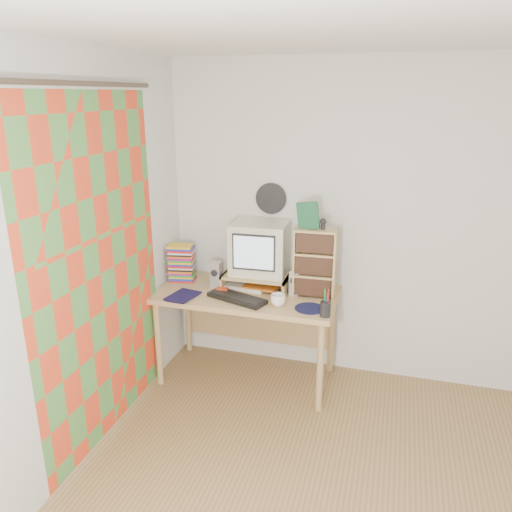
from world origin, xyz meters
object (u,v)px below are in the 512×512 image
Objects in this scene: mug at (278,300)px; diary at (173,293)px; cd_rack at (315,263)px; desk at (249,305)px; dvd_stack at (182,264)px; keyboard at (237,298)px; crt_monitor at (260,248)px.

mug is 0.82m from diary.
desk is at bearing -179.53° from cd_rack.
mug is at bearing -28.57° from dvd_stack.
desk is 0.28m from keyboard.
cd_rack is (0.51, 0.02, 0.40)m from desk.
dvd_stack is (-0.57, 0.28, 0.13)m from keyboard.
mug is at bearing 13.25° from diary.
cd_rack is (0.54, 0.25, 0.25)m from keyboard.
dvd_stack is 1.11m from cd_rack.
crt_monitor reaches higher than mug.
keyboard is 0.32m from mug.
keyboard is 0.65m from dvd_stack.
crt_monitor is 0.92× the size of keyboard.
crt_monitor is at bearing 42.67° from diary.
cd_rack reaches higher than dvd_stack.
diary is at bearing -88.69° from dvd_stack.
mug is at bearing -39.53° from desk.
dvd_stack reaches higher than desk.
keyboard is at bearing -156.88° from cd_rack.
keyboard is 1.62× the size of dvd_stack.
cd_rack is 1.11m from diary.
desk is 12.70× the size of mug.
desk is at bearing -127.95° from crt_monitor.
mug reaches higher than keyboard.
keyboard reaches higher than desk.
dvd_stack is 0.36m from diary.
cd_rack is at bearing 44.75° from keyboard.
crt_monitor is 0.76m from diary.
mug is at bearing -57.09° from crt_monitor.
mug is (0.32, -0.01, 0.03)m from keyboard.
mug reaches higher than diary.
diary is (-1.04, -0.30, -0.24)m from cd_rack.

